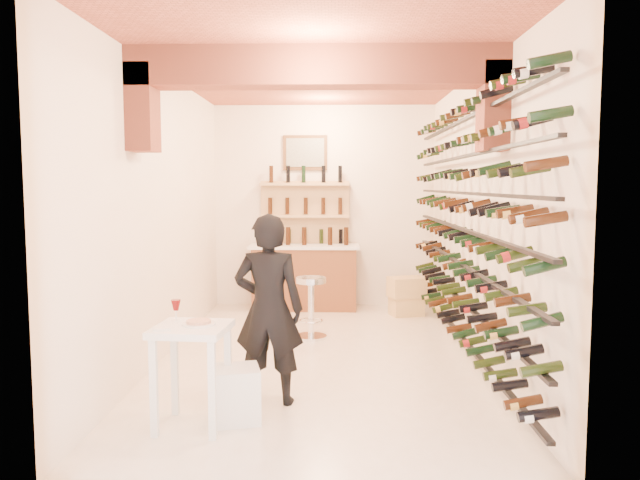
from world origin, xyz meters
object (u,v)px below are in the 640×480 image
Objects in this scene: person at (269,309)px; crate_lower at (406,306)px; white_stool at (237,394)px; tasting_table at (192,344)px; wine_rack at (458,220)px; chrome_barstool at (311,303)px; back_counter at (304,275)px.

person is 3.67× the size of crate_lower.
tasting_table is at bearing -160.15° from white_stool.
wine_rack reaches higher than tasting_table.
tasting_table is 0.59× the size of person.
wine_rack reaches higher than crate_lower.
wine_rack is at bearing 43.72° from tasting_table.
white_stool is at bearing -138.93° from wine_rack.
chrome_barstool is at bearing -92.60° from person.
crate_lower is at bearing 65.37° from white_stool.
chrome_barstool is at bearing 153.26° from wine_rack.
chrome_barstool is (0.17, -1.81, -0.08)m from back_counter.
wine_rack is 3.37× the size of person.
person is (-1.94, -1.45, -0.70)m from wine_rack.
back_counter reaches higher than crate_lower.
chrome_barstool is 1.96m from crate_lower.
white_stool reaches higher than crate_lower.
wine_rack is 2.16m from chrome_barstool.
back_counter is 1.65m from crate_lower.
back_counter is (-1.83, 2.65, -1.02)m from wine_rack.
person reaches higher than back_counter.
white_stool is at bearing -94.15° from back_counter.
chrome_barstool is at bearing 78.50° from tasting_table.
person is at bearing 63.13° from white_stool.
tasting_table is at bearing 49.25° from person.
wine_rack is at bearing -26.74° from chrome_barstool.
wine_rack is 2.52m from person.
back_counter is 1.82m from chrome_barstool.
white_stool is (-2.16, -1.88, -1.32)m from wine_rack.
back_counter is 1.00× the size of person.
white_stool is 4.49m from crate_lower.
person is (-0.11, -4.10, 0.31)m from back_counter.
wine_rack reaches higher than white_stool.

